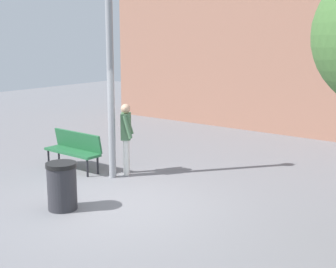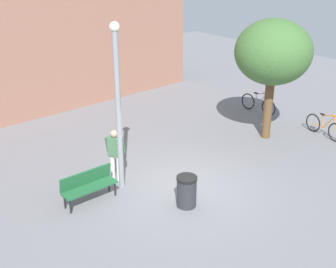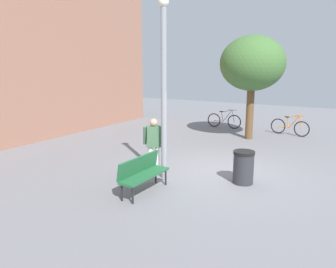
% 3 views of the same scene
% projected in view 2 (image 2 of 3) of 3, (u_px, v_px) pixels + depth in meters
% --- Properties ---
extents(ground_plane, '(36.00, 36.00, 0.00)m').
position_uv_depth(ground_plane, '(184.00, 187.00, 13.39)').
color(ground_plane, slate).
extents(building_facade, '(14.98, 2.00, 7.97)m').
position_uv_depth(building_facade, '(32.00, 16.00, 18.15)').
color(building_facade, '#9E6B56').
rests_on(building_facade, ground_plane).
extents(lamppost, '(0.28, 0.28, 4.89)m').
position_uv_depth(lamppost, '(118.00, 101.00, 12.42)').
color(lamppost, gray).
rests_on(lamppost, ground_plane).
extents(person_by_lamppost, '(0.55, 0.60, 1.67)m').
position_uv_depth(person_by_lamppost, '(115.00, 152.00, 13.43)').
color(person_by_lamppost, white).
rests_on(person_by_lamppost, ground_plane).
extents(park_bench, '(1.61, 0.51, 0.92)m').
position_uv_depth(park_bench, '(88.00, 184.00, 12.50)').
color(park_bench, '#236038').
rests_on(park_bench, ground_plane).
extents(plaza_tree, '(2.71, 2.71, 4.39)m').
position_uv_depth(plaza_tree, '(273.00, 53.00, 15.58)').
color(plaza_tree, brown).
rests_on(plaza_tree, ground_plane).
extents(bicycle_orange, '(0.41, 1.78, 0.97)m').
position_uv_depth(bicycle_orange, '(324.00, 127.00, 16.77)').
color(bicycle_orange, black).
rests_on(bicycle_orange, ground_plane).
extents(bicycle_silver, '(0.08, 1.81, 0.97)m').
position_uv_depth(bicycle_silver, '(258.00, 104.00, 19.13)').
color(bicycle_silver, black).
rests_on(bicycle_silver, ground_plane).
extents(trash_bin, '(0.58, 0.58, 0.90)m').
position_uv_depth(trash_bin, '(187.00, 191.00, 12.30)').
color(trash_bin, '#2D2D33').
rests_on(trash_bin, ground_plane).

